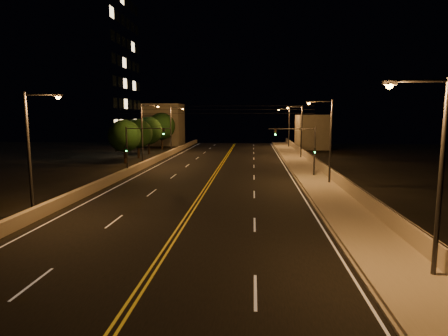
# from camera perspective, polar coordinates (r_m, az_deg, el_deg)

# --- Properties ---
(ground) EXTENTS (160.00, 160.00, 0.00)m
(ground) POSITION_cam_1_polar(r_m,az_deg,el_deg) (14.61, -14.28, -19.84)
(ground) COLOR black
(ground) RESTS_ON ground
(road) EXTENTS (18.00, 120.00, 0.02)m
(road) POSITION_cam_1_polar(r_m,az_deg,el_deg) (33.18, -3.18, -3.74)
(road) COLOR black
(road) RESTS_ON ground
(sidewalk) EXTENTS (3.60, 120.00, 0.30)m
(sidewalk) POSITION_cam_1_polar(r_m,az_deg,el_deg) (33.49, 15.49, -3.67)
(sidewalk) COLOR gray
(sidewalk) RESTS_ON ground
(curb) EXTENTS (0.14, 120.00, 0.15)m
(curb) POSITION_cam_1_polar(r_m,az_deg,el_deg) (33.20, 12.31, -3.80)
(curb) COLOR gray
(curb) RESTS_ON ground
(parapet_wall) EXTENTS (0.30, 120.00, 1.00)m
(parapet_wall) POSITION_cam_1_polar(r_m,az_deg,el_deg) (33.73, 18.29, -2.58)
(parapet_wall) COLOR #9F9485
(parapet_wall) RESTS_ON sidewalk
(jersey_barrier) EXTENTS (0.45, 120.00, 0.84)m
(jersey_barrier) POSITION_cam_1_polar(r_m,az_deg,el_deg) (35.72, -18.93, -2.65)
(jersey_barrier) COLOR #9F9485
(jersey_barrier) RESTS_ON ground
(distant_building_right) EXTENTS (6.00, 10.00, 6.88)m
(distant_building_right) POSITION_cam_1_polar(r_m,az_deg,el_deg) (79.75, 13.27, 5.42)
(distant_building_right) COLOR gray
(distant_building_right) RESTS_ON ground
(distant_building_left) EXTENTS (8.00, 8.00, 9.36)m
(distant_building_left) POSITION_cam_1_polar(r_m,az_deg,el_deg) (87.53, -9.06, 6.55)
(distant_building_left) COLOR gray
(distant_building_left) RESTS_ON ground
(parapet_rail) EXTENTS (0.06, 120.00, 0.06)m
(parapet_rail) POSITION_cam_1_polar(r_m,az_deg,el_deg) (33.64, 18.33, -1.69)
(parapet_rail) COLOR black
(parapet_rail) RESTS_ON parapet_wall
(lane_markings) EXTENTS (17.32, 116.00, 0.00)m
(lane_markings) POSITION_cam_1_polar(r_m,az_deg,el_deg) (33.11, -3.20, -3.75)
(lane_markings) COLOR silver
(lane_markings) RESTS_ON road
(streetlight_0) EXTENTS (2.55, 0.28, 8.23)m
(streetlight_0) POSITION_cam_1_polar(r_m,az_deg,el_deg) (16.94, 29.36, 0.35)
(streetlight_0) COLOR #2D2D33
(streetlight_0) RESTS_ON ground
(streetlight_1) EXTENTS (2.55, 0.28, 8.23)m
(streetlight_1) POSITION_cam_1_polar(r_m,az_deg,el_deg) (37.32, 15.54, 4.72)
(streetlight_1) COLOR #2D2D33
(streetlight_1) RESTS_ON ground
(streetlight_2) EXTENTS (2.55, 0.28, 8.23)m
(streetlight_2) POSITION_cam_1_polar(r_m,az_deg,el_deg) (59.16, 11.45, 5.97)
(streetlight_2) COLOR #2D2D33
(streetlight_2) RESTS_ON ground
(streetlight_3) EXTENTS (2.55, 0.28, 8.23)m
(streetlight_3) POSITION_cam_1_polar(r_m,az_deg,el_deg) (79.35, 9.68, 6.49)
(streetlight_3) COLOR #2D2D33
(streetlight_3) RESTS_ON ground
(streetlight_4) EXTENTS (2.55, 0.28, 8.23)m
(streetlight_4) POSITION_cam_1_polar(r_m,az_deg,el_deg) (27.25, -27.12, 3.02)
(streetlight_4) COLOR #2D2D33
(streetlight_4) RESTS_ON ground
(streetlight_5) EXTENTS (2.55, 0.28, 8.23)m
(streetlight_5) POSITION_cam_1_polar(r_m,az_deg,el_deg) (50.30, -12.07, 5.61)
(streetlight_5) COLOR #2D2D33
(streetlight_5) RESTS_ON ground
(streetlight_6) EXTENTS (2.55, 0.28, 8.23)m
(streetlight_6) POSITION_cam_1_polar(r_m,az_deg,el_deg) (67.08, -7.86, 6.27)
(streetlight_6) COLOR #2D2D33
(streetlight_6) RESTS_ON ground
(traffic_signal_right) EXTENTS (5.11, 0.31, 5.53)m
(traffic_signal_right) POSITION_cam_1_polar(r_m,az_deg,el_deg) (41.45, 12.20, 3.38)
(traffic_signal_right) COLOR #2D2D33
(traffic_signal_right) RESTS_ON ground
(traffic_signal_left) EXTENTS (5.11, 0.31, 5.53)m
(traffic_signal_left) POSITION_cam_1_polar(r_m,az_deg,el_deg) (43.10, -13.26, 3.52)
(traffic_signal_left) COLOR #2D2D33
(traffic_signal_left) RESTS_ON ground
(overhead_wires) EXTENTS (22.00, 0.03, 0.83)m
(overhead_wires) POSITION_cam_1_polar(r_m,az_deg,el_deg) (41.92, -1.53, 8.88)
(overhead_wires) COLOR black
(building_tower) EXTENTS (24.00, 15.00, 28.51)m
(building_tower) POSITION_cam_1_polar(r_m,az_deg,el_deg) (71.35, -23.95, 12.91)
(building_tower) COLOR gray
(building_tower) RESTS_ON ground
(tree_0) EXTENTS (4.56, 4.56, 6.18)m
(tree_0) POSITION_cam_1_polar(r_m,az_deg,el_deg) (54.80, -14.94, 4.74)
(tree_0) COLOR black
(tree_0) RESTS_ON ground
(tree_1) EXTENTS (4.58, 4.58, 6.20)m
(tree_1) POSITION_cam_1_polar(r_m,az_deg,el_deg) (61.17, -12.98, 5.14)
(tree_1) COLOR black
(tree_1) RESTS_ON ground
(tree_2) EXTENTS (4.84, 4.84, 6.56)m
(tree_2) POSITION_cam_1_polar(r_m,az_deg,el_deg) (66.94, -11.47, 5.60)
(tree_2) COLOR black
(tree_2) RESTS_ON ground
(tree_3) EXTENTS (5.40, 5.40, 7.32)m
(tree_3) POSITION_cam_1_polar(r_m,az_deg,el_deg) (76.29, -9.48, 6.30)
(tree_3) COLOR black
(tree_3) RESTS_ON ground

